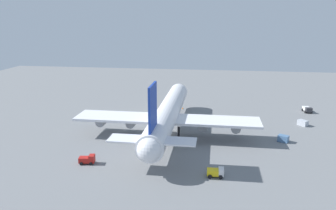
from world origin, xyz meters
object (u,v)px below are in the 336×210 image
at_px(cargo_container_aft, 283,139).
at_px(cargo_loader, 216,172).
at_px(fuel_truck, 307,109).
at_px(safety_cone_nose, 183,108).
at_px(cargo_container_fore, 303,123).
at_px(maintenance_van, 88,159).
at_px(cargo_airplane, 168,113).

bearing_deg(cargo_container_aft, cargo_loader, 141.95).
bearing_deg(fuel_truck, safety_cone_nose, 92.76).
bearing_deg(cargo_container_fore, safety_cone_nose, 70.74).
height_order(maintenance_van, fuel_truck, maintenance_van).
bearing_deg(cargo_container_aft, fuel_truck, -24.08).
xyz_separation_m(cargo_airplane, fuel_truck, (30.85, -47.97, -5.35)).
bearing_deg(fuel_truck, cargo_container_fore, 161.71).
relative_size(fuel_truck, cargo_container_fore, 1.36).
relative_size(cargo_loader, cargo_container_fore, 1.06).
height_order(cargo_airplane, maintenance_van, cargo_airplane).
xyz_separation_m(cargo_airplane, cargo_loader, (-25.87, -14.51, -5.42)).
bearing_deg(cargo_container_fore, cargo_loader, 145.14).
distance_m(cargo_loader, cargo_container_fore, 48.99).
bearing_deg(maintenance_van, safety_cone_nose, -19.00).
distance_m(fuel_truck, cargo_container_aft, 35.64).
height_order(cargo_loader, cargo_container_aft, cargo_loader).
height_order(cargo_airplane, cargo_loader, cargo_airplane).
relative_size(cargo_airplane, maintenance_van, 15.89).
height_order(cargo_loader, maintenance_van, maintenance_van).
distance_m(cargo_airplane, safety_cone_nose, 29.31).
height_order(maintenance_van, cargo_container_aft, maintenance_van).
bearing_deg(safety_cone_nose, cargo_container_fore, -109.26).
xyz_separation_m(cargo_container_fore, cargo_container_aft, (-16.03, 9.08, 0.07)).
bearing_deg(safety_cone_nose, cargo_loader, -166.71).
distance_m(cargo_loader, fuel_truck, 65.85).
distance_m(cargo_airplane, cargo_container_aft, 33.93).
bearing_deg(cargo_container_aft, safety_cone_nose, 46.37).
distance_m(cargo_loader, maintenance_van, 30.89).
bearing_deg(cargo_loader, cargo_container_fore, -34.86).
bearing_deg(safety_cone_nose, cargo_container_aft, -133.63).
bearing_deg(cargo_loader, fuel_truck, -30.54).
relative_size(cargo_loader, maintenance_van, 0.95).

